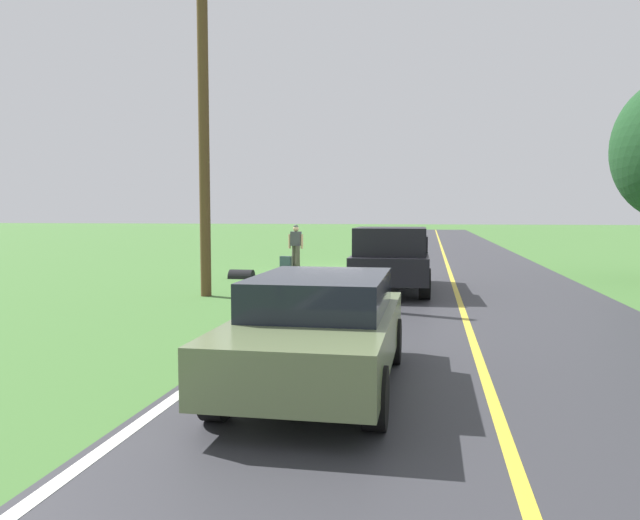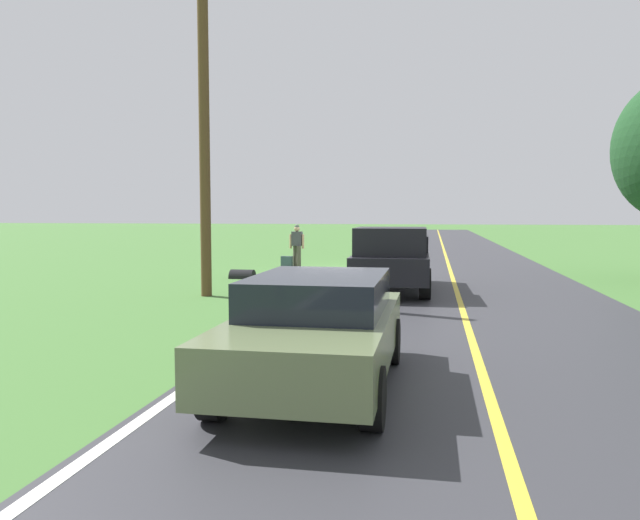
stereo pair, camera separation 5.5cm
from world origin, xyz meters
TOP-DOWN VIEW (x-y plane):
  - ground_plane at (0.00, 0.00)m, footprint 200.00×200.00m
  - road_surface at (-4.53, 0.00)m, footprint 7.80×120.00m
  - lane_edge_line at (-0.80, 0.00)m, footprint 0.16×117.60m
  - lane_centre_line at (-4.53, 0.00)m, footprint 0.14×117.60m
  - hitchhiker_walking at (1.58, -0.69)m, footprint 0.62×0.53m
  - suitcase_carried at (2.00, -0.64)m, footprint 0.47×0.23m
  - pickup_truck_passing at (-2.73, 6.38)m, footprint 2.18×5.44m
  - sedan_ahead_same_lane at (-2.41, 15.98)m, footprint 1.93×4.40m
  - utility_pole_roadside at (2.07, 8.17)m, footprint 0.28×0.28m
  - drainage_culvert at (2.49, 3.76)m, footprint 0.80×0.60m

SIDE VIEW (x-z plane):
  - ground_plane at x=0.00m, z-range 0.00..0.00m
  - drainage_culvert at x=2.49m, z-range -0.30..0.30m
  - road_surface at x=-4.53m, z-range 0.00..0.00m
  - lane_edge_line at x=-0.80m, z-range 0.00..0.01m
  - lane_centre_line at x=-4.53m, z-range 0.00..0.01m
  - suitcase_carried at x=2.00m, z-range 0.00..0.45m
  - sedan_ahead_same_lane at x=-2.41m, z-range 0.05..1.46m
  - pickup_truck_passing at x=-2.73m, z-range 0.06..1.88m
  - hitchhiker_walking at x=1.58m, z-range 0.11..1.85m
  - utility_pole_roadside at x=2.07m, z-range 0.00..8.39m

